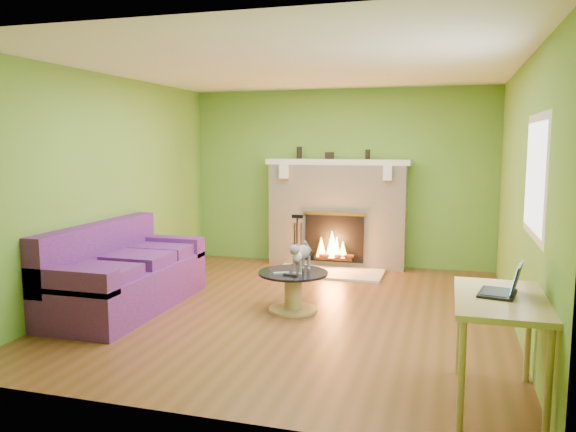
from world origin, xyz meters
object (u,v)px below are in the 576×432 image
at_px(coffee_table, 293,288).
at_px(cat, 302,256).
at_px(desk, 500,310).
at_px(sofa, 122,276).

height_order(coffee_table, cat, cat).
bearing_deg(desk, cat, 136.57).
bearing_deg(sofa, cat, 13.79).
xyz_separation_m(sofa, cat, (1.93, 0.47, 0.24)).
height_order(sofa, cat, sofa).
xyz_separation_m(sofa, coffee_table, (1.85, 0.42, -0.11)).
relative_size(desk, cat, 1.91).
bearing_deg(cat, desk, -38.18).
height_order(coffee_table, desk, desk).
bearing_deg(coffee_table, cat, 32.01).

